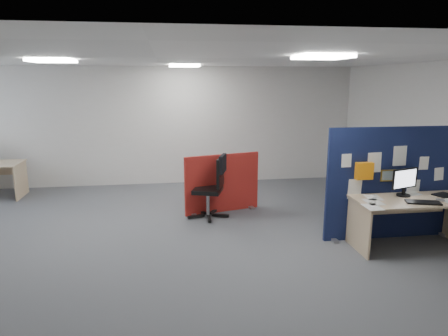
{
  "coord_description": "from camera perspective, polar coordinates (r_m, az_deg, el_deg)",
  "views": [
    {
      "loc": [
        0.12,
        -5.77,
        2.41
      ],
      "look_at": [
        1.02,
        0.49,
        1.0
      ],
      "focal_mm": 32.0,
      "sensor_mm": 36.0,
      "label": 1
    }
  ],
  "objects": [
    {
      "name": "ceiling",
      "position": [
        5.78,
        -9.69,
        15.29
      ],
      "size": [
        9.0,
        7.0,
        0.02
      ],
      "primitive_type": "cube",
      "color": "white",
      "rests_on": "wall_back"
    },
    {
      "name": "monitor_main",
      "position": [
        6.39,
        24.41,
        -1.67
      ],
      "size": [
        0.46,
        0.2,
        0.41
      ],
      "rotation": [
        0.0,
        0.0,
        0.31
      ],
      "color": "black",
      "rests_on": "main_desk"
    },
    {
      "name": "desk_papers",
      "position": [
        6.19,
        23.44,
        -4.22
      ],
      "size": [
        1.46,
        0.88,
        0.0
      ],
      "color": "white",
      "rests_on": "main_desk"
    },
    {
      "name": "paper_tray",
      "position": [
        6.74,
        28.9,
        -3.39
      ],
      "size": [
        0.34,
        0.3,
        0.01
      ],
      "primitive_type": "cube",
      "rotation": [
        0.0,
        0.0,
        0.33
      ],
      "color": "black",
      "rests_on": "main_desk"
    },
    {
      "name": "red_divider",
      "position": [
        7.33,
        -0.25,
        -2.29
      ],
      "size": [
        1.41,
        0.41,
        1.08
      ],
      "rotation": [
        0.0,
        0.0,
        0.26
      ],
      "color": "#A22B15",
      "rests_on": "floor"
    },
    {
      "name": "main_desk",
      "position": [
        6.41,
        25.06,
        -5.45
      ],
      "size": [
        1.67,
        0.74,
        0.73
      ],
      "color": "tan",
      "rests_on": "floor"
    },
    {
      "name": "office_chair",
      "position": [
        7.0,
        -1.42,
        -2.13
      ],
      "size": [
        0.74,
        0.71,
        1.11
      ],
      "rotation": [
        0.0,
        0.0,
        -0.33
      ],
      "color": "black",
      "rests_on": "floor"
    },
    {
      "name": "ceiling_lights",
      "position": [
        6.44,
        -6.47,
        14.82
      ],
      "size": [
        4.1,
        4.1,
        0.04
      ],
      "color": "white",
      "rests_on": "ceiling"
    },
    {
      "name": "wall_right",
      "position": [
        7.32,
        28.76,
        2.7
      ],
      "size": [
        0.02,
        7.0,
        2.7
      ],
      "primitive_type": "cube",
      "color": "silver",
      "rests_on": "floor"
    },
    {
      "name": "keyboard",
      "position": [
        6.19,
        26.58,
        -4.41
      ],
      "size": [
        0.48,
        0.31,
        0.02
      ],
      "primitive_type": "cube",
      "rotation": [
        0.0,
        0.0,
        -0.31
      ],
      "color": "black",
      "rests_on": "main_desk"
    },
    {
      "name": "floor",
      "position": [
        6.25,
        -8.77,
        -10.25
      ],
      "size": [
        9.0,
        9.0,
        0.0
      ],
      "primitive_type": "plane",
      "color": "#56595E",
      "rests_on": "ground"
    },
    {
      "name": "mouse",
      "position": [
        6.4,
        28.5,
        -4.06
      ],
      "size": [
        0.11,
        0.08,
        0.03
      ],
      "primitive_type": "cube",
      "rotation": [
        0.0,
        0.0,
        -0.2
      ],
      "color": "#9C9BA0",
      "rests_on": "main_desk"
    },
    {
      "name": "wall_back",
      "position": [
        9.33,
        -8.88,
        5.9
      ],
      "size": [
        9.0,
        0.02,
        2.7
      ],
      "primitive_type": "cube",
      "color": "silver",
      "rests_on": "floor"
    },
    {
      "name": "navy_divider",
      "position": [
        6.56,
        22.79,
        -2.05
      ],
      "size": [
        2.09,
        0.3,
        1.73
      ],
      "color": "#0F0F37",
      "rests_on": "floor"
    },
    {
      "name": "wall_front",
      "position": [
        2.51,
        -10.44,
        -12.63
      ],
      "size": [
        9.0,
        0.02,
        2.7
      ],
      "primitive_type": "cube",
      "color": "silver",
      "rests_on": "floor"
    }
  ]
}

